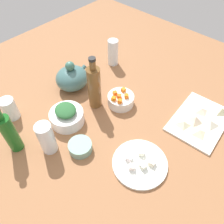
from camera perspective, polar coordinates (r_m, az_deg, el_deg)
name	(u,v)px	position (r cm, az deg, el deg)	size (l,w,h in cm)	color
tabletop	(112,121)	(101.91, 0.00, -2.40)	(190.00, 190.00, 3.00)	#93613D
cutting_board	(200,120)	(107.16, 21.59, -2.03)	(29.22, 21.11, 1.00)	white
plate_tofu	(140,163)	(88.43, 7.16, -12.98)	(21.35, 21.35, 1.20)	white
bowl_greens	(67,117)	(99.61, -11.47, -1.30)	(14.82, 14.82, 6.00)	white
bowl_carrots	(121,100)	(105.45, 2.27, 3.16)	(12.48, 12.48, 5.07)	white
bowl_small_side	(80,147)	(90.88, -8.15, -8.85)	(9.52, 9.52, 3.80)	#77A292
teapot	(72,78)	(113.76, -10.25, 8.66)	(17.81, 15.79, 15.28)	#406767
bottle_0	(10,133)	(92.70, -24.85, -4.88)	(5.32, 5.32, 23.46)	#1B5E1E
bottle_1	(94,87)	(99.38, -4.58, 6.46)	(5.97, 5.97, 26.51)	brown
drinking_glass_0	(47,138)	(89.25, -16.47, -6.45)	(6.22, 6.22, 14.78)	white
drinking_glass_1	(10,109)	(107.83, -24.84, 0.76)	(6.49, 6.49, 10.46)	white
drinking_glass_2	(113,52)	(126.74, 0.25, 15.06)	(5.70, 5.70, 14.68)	white
carrot_cube_0	(123,90)	(105.36, 2.95, 5.70)	(1.80, 1.80, 1.80)	orange
carrot_cube_1	(119,96)	(102.21, 1.90, 4.06)	(1.80, 1.80, 1.80)	orange
carrot_cube_2	(120,101)	(100.05, 2.05, 2.80)	(1.80, 1.80, 1.80)	orange
carrot_cube_3	(115,93)	(103.65, 0.76, 4.87)	(1.80, 1.80, 1.80)	orange
carrot_cube_4	(127,96)	(102.47, 3.76, 4.10)	(1.80, 1.80, 1.80)	orange
carrot_cube_5	(114,99)	(101.13, 0.43, 3.47)	(1.80, 1.80, 1.80)	orange
chopped_greens_mound	(65,110)	(96.17, -11.89, 0.45)	(9.92, 8.87, 3.24)	#2B6032
tofu_cube_0	(143,166)	(86.11, 8.05, -13.65)	(2.20, 2.20, 2.20)	silver
tofu_cube_1	(142,153)	(88.85, 7.62, -10.36)	(2.20, 2.20, 2.20)	white
tofu_cube_2	(152,163)	(87.30, 10.22, -12.73)	(2.20, 2.20, 2.20)	#F3E6CA
tofu_cube_3	(129,158)	(87.20, 4.38, -11.71)	(2.20, 2.20, 2.20)	white
tofu_cube_4	(132,167)	(85.52, 5.15, -13.89)	(2.20, 2.20, 2.20)	white
dumpling_0	(222,110)	(112.43, 26.35, 0.37)	(4.67, 4.06, 3.17)	beige
dumpling_1	(210,123)	(105.72, 23.99, -2.56)	(5.98, 5.38, 2.45)	beige
dumpling_2	(202,110)	(109.37, 22.10, 0.48)	(5.00, 4.85, 2.52)	beige
dumpling_3	(195,119)	(104.09, 20.57, -1.73)	(5.91, 5.57, 3.13)	beige
dumpling_4	(183,123)	(101.42, 17.90, -2.77)	(5.39, 4.85, 2.36)	beige
dumpling_5	(199,132)	(100.93, 21.51, -4.74)	(5.72, 4.89, 2.10)	beige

